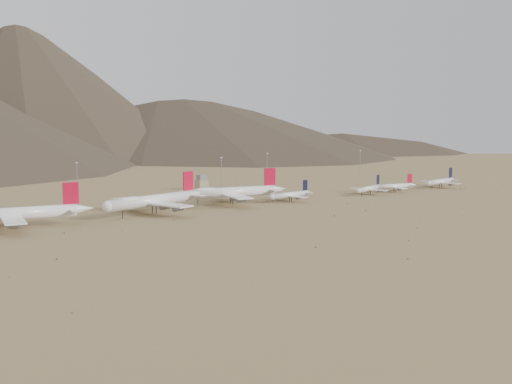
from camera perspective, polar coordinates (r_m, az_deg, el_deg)
ground at (r=389.01m, az=0.66°, el=-1.73°), size 3000.00×3000.00×0.00m
widebody_west at (r=350.53m, az=-20.76°, el=-1.81°), size 75.56×59.08×22.65m
widebody_centre at (r=383.19m, az=-9.15°, el=-0.74°), size 76.48×60.40×23.24m
widebody_east at (r=421.83m, az=-2.30°, el=-0.00°), size 75.53×59.20×22.70m
narrowbody_a at (r=436.42m, az=3.12°, el=-0.24°), size 40.67×29.53×13.47m
narrowbody_b at (r=481.40m, az=10.06°, el=0.31°), size 39.21×29.19×13.42m
narrowbody_c at (r=502.38m, az=12.24°, el=0.51°), size 39.16×28.65×13.05m
narrowbody_d at (r=540.55m, az=16.12°, el=0.91°), size 45.85×33.52×15.27m
control_tower at (r=503.64m, az=-4.86°, el=0.78°), size 8.00×8.00×12.00m
mast_west at (r=465.55m, az=-15.62°, el=1.17°), size 2.00×0.60×25.70m
mast_centre at (r=503.76m, az=-3.09°, el=1.81°), size 2.00×0.60×25.70m
mast_east at (r=562.51m, az=0.99°, el=2.33°), size 2.00×0.60×25.70m
mast_far_east at (r=618.48m, az=9.24°, el=2.64°), size 2.00×0.60×25.70m
desert_scrub at (r=355.91m, az=8.53°, el=-2.55°), size 417.88×168.24×0.79m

